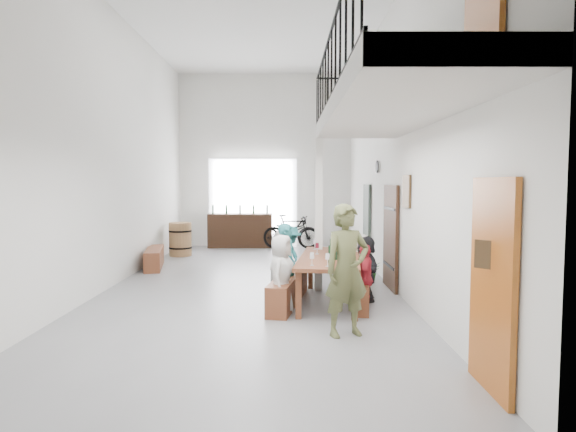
{
  "coord_description": "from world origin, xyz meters",
  "views": [
    {
      "loc": [
        0.71,
        -9.5,
        2.05
      ],
      "look_at": [
        0.72,
        -0.5,
        1.42
      ],
      "focal_mm": 30.0,
      "sensor_mm": 36.0,
      "label": 1
    }
  ],
  "objects_px": {
    "serving_counter": "(240,230)",
    "oak_barrel": "(180,239)",
    "bench_inner": "(288,289)",
    "bicycle_near": "(289,232)",
    "side_bench": "(154,258)",
    "tasting_table": "(330,262)",
    "host_standing": "(347,270)"
  },
  "relations": [
    {
      "from": "serving_counter",
      "to": "host_standing",
      "type": "xyz_separation_m",
      "value": [
        2.29,
        -8.83,
        0.35
      ]
    },
    {
      "from": "side_bench",
      "to": "oak_barrel",
      "type": "height_order",
      "value": "oak_barrel"
    },
    {
      "from": "bicycle_near",
      "to": "serving_counter",
      "type": "bearing_deg",
      "value": 89.18
    },
    {
      "from": "host_standing",
      "to": "bicycle_near",
      "type": "distance_m",
      "value": 8.56
    },
    {
      "from": "side_bench",
      "to": "bicycle_near",
      "type": "height_order",
      "value": "bicycle_near"
    },
    {
      "from": "side_bench",
      "to": "serving_counter",
      "type": "xyz_separation_m",
      "value": [
        1.71,
        3.67,
        0.3
      ]
    },
    {
      "from": "oak_barrel",
      "to": "bicycle_near",
      "type": "xyz_separation_m",
      "value": [
        3.04,
        1.49,
        0.04
      ]
    },
    {
      "from": "side_bench",
      "to": "oak_barrel",
      "type": "relative_size",
      "value": 1.77
    },
    {
      "from": "tasting_table",
      "to": "bicycle_near",
      "type": "xyz_separation_m",
      "value": [
        -0.67,
        6.75,
        -0.2
      ]
    },
    {
      "from": "bench_inner",
      "to": "oak_barrel",
      "type": "height_order",
      "value": "oak_barrel"
    },
    {
      "from": "bicycle_near",
      "to": "side_bench",
      "type": "bearing_deg",
      "value": 146.41
    },
    {
      "from": "oak_barrel",
      "to": "host_standing",
      "type": "xyz_separation_m",
      "value": [
        3.79,
        -7.02,
        0.42
      ]
    },
    {
      "from": "bench_inner",
      "to": "side_bench",
      "type": "relative_size",
      "value": 1.28
    },
    {
      "from": "oak_barrel",
      "to": "bench_inner",
      "type": "bearing_deg",
      "value": -60.39
    },
    {
      "from": "host_standing",
      "to": "bicycle_near",
      "type": "xyz_separation_m",
      "value": [
        -0.75,
        8.52,
        -0.38
      ]
    },
    {
      "from": "side_bench",
      "to": "bicycle_near",
      "type": "distance_m",
      "value": 4.69
    },
    {
      "from": "side_bench",
      "to": "serving_counter",
      "type": "distance_m",
      "value": 4.06
    },
    {
      "from": "host_standing",
      "to": "bicycle_near",
      "type": "height_order",
      "value": "host_standing"
    },
    {
      "from": "bench_inner",
      "to": "oak_barrel",
      "type": "bearing_deg",
      "value": 130.4
    },
    {
      "from": "oak_barrel",
      "to": "host_standing",
      "type": "relative_size",
      "value": 0.53
    },
    {
      "from": "bench_inner",
      "to": "bicycle_near",
      "type": "bearing_deg",
      "value": 100.54
    },
    {
      "from": "tasting_table",
      "to": "oak_barrel",
      "type": "height_order",
      "value": "oak_barrel"
    },
    {
      "from": "tasting_table",
      "to": "side_bench",
      "type": "height_order",
      "value": "tasting_table"
    },
    {
      "from": "tasting_table",
      "to": "oak_barrel",
      "type": "relative_size",
      "value": 2.74
    },
    {
      "from": "bicycle_near",
      "to": "bench_inner",
      "type": "bearing_deg",
      "value": -169.78
    },
    {
      "from": "bench_inner",
      "to": "side_bench",
      "type": "xyz_separation_m",
      "value": [
        -3.23,
        3.43,
        -0.01
      ]
    },
    {
      "from": "serving_counter",
      "to": "bench_inner",
      "type": "bearing_deg",
      "value": -78.75
    },
    {
      "from": "tasting_table",
      "to": "oak_barrel",
      "type": "xyz_separation_m",
      "value": [
        -3.72,
        5.25,
        -0.24
      ]
    },
    {
      "from": "side_bench",
      "to": "bicycle_near",
      "type": "relative_size",
      "value": 0.86
    },
    {
      "from": "serving_counter",
      "to": "oak_barrel",
      "type": "bearing_deg",
      "value": -130.54
    },
    {
      "from": "side_bench",
      "to": "host_standing",
      "type": "xyz_separation_m",
      "value": [
        4.0,
        -5.15,
        0.65
      ]
    },
    {
      "from": "serving_counter",
      "to": "bicycle_near",
      "type": "xyz_separation_m",
      "value": [
        1.54,
        -0.31,
        -0.03
      ]
    }
  ]
}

